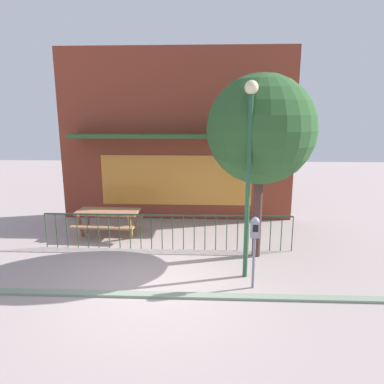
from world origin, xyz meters
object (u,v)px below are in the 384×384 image
Objects in this scene: picnic_table_left at (108,216)px; parking_meter_near at (255,234)px; street_tree at (261,130)px; street_lamp at (249,155)px.

parking_meter_near is (3.88, -3.04, 0.57)m from picnic_table_left.
street_lamp is (-0.40, -1.19, -0.45)m from street_tree.
street_tree is (4.18, -1.33, 2.56)m from picnic_table_left.
street_tree reaches higher than street_lamp.
street_tree is at bearing 71.26° from street_lamp.
street_lamp reaches higher than parking_meter_near.
street_lamp is (-0.11, 0.52, 1.54)m from parking_meter_near.
street_lamp reaches higher than picnic_table_left.
picnic_table_left is 0.42× the size of street_tree.
parking_meter_near is at bearing -38.06° from picnic_table_left.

